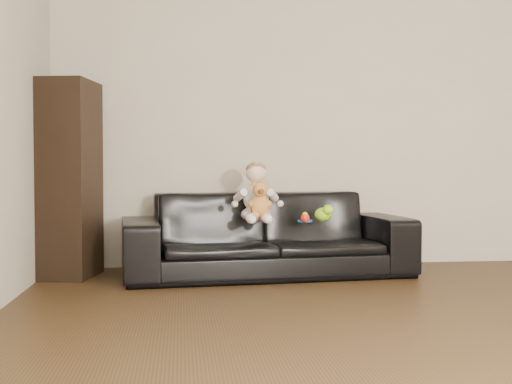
{
  "coord_description": "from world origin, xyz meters",
  "views": [
    {
      "loc": [
        -1.49,
        -2.44,
        0.79
      ],
      "look_at": [
        -0.95,
        2.15,
        0.62
      ],
      "focal_mm": 45.0,
      "sensor_mm": 36.0,
      "label": 1
    }
  ],
  "objects": [
    {
      "name": "wall_back",
      "position": [
        0.0,
        2.75,
        1.3
      ],
      "size": [
        5.0,
        0.0,
        5.0
      ],
      "primitive_type": "plane",
      "rotation": [
        1.57,
        0.0,
        0.0
      ],
      "color": "#B8AE9B",
      "rests_on": "ground"
    },
    {
      "name": "sofa",
      "position": [
        -0.86,
        2.25,
        0.31
      ],
      "size": [
        2.17,
        1.02,
        0.61
      ],
      "primitive_type": "imported",
      "rotation": [
        0.0,
        0.0,
        0.1
      ],
      "color": "black",
      "rests_on": "floor"
    },
    {
      "name": "cabinet",
      "position": [
        -2.3,
        2.35,
        0.71
      ],
      "size": [
        0.44,
        0.55,
        1.43
      ],
      "primitive_type": "cube",
      "rotation": [
        0.0,
        0.0,
        -0.19
      ],
      "color": "black",
      "rests_on": "floor"
    },
    {
      "name": "shelf_item",
      "position": [
        -2.28,
        2.35,
        1.04
      ],
      "size": [
        0.22,
        0.28,
        0.28
      ],
      "primitive_type": "cube",
      "rotation": [
        0.0,
        0.0,
        -0.19
      ],
      "color": "silver",
      "rests_on": "cabinet"
    },
    {
      "name": "baby",
      "position": [
        -0.95,
        2.14,
        0.59
      ],
      "size": [
        0.3,
        0.37,
        0.44
      ],
      "rotation": [
        0.0,
        0.0,
        -0.05
      ],
      "color": "#F6CFD2",
      "rests_on": "sofa"
    },
    {
      "name": "teddy_bear",
      "position": [
        -0.94,
        2.0,
        0.57
      ],
      "size": [
        0.16,
        0.16,
        0.25
      ],
      "rotation": [
        0.0,
        0.0,
        -0.21
      ],
      "color": "#C67B38",
      "rests_on": "sofa"
    },
    {
      "name": "toy_green",
      "position": [
        -0.45,
        2.16,
        0.45
      ],
      "size": [
        0.15,
        0.17,
        0.1
      ],
      "primitive_type": "ellipsoid",
      "rotation": [
        0.0,
        0.0,
        0.17
      ],
      "color": "#9BE81B",
      "rests_on": "sofa"
    },
    {
      "name": "toy_rattle",
      "position": [
        -0.6,
        2.09,
        0.44
      ],
      "size": [
        0.07,
        0.07,
        0.07
      ],
      "primitive_type": "sphere",
      "rotation": [
        0.0,
        0.0,
        -0.04
      ],
      "color": "red",
      "rests_on": "sofa"
    },
    {
      "name": "toy_blue_disc",
      "position": [
        -0.59,
        2.15,
        0.41
      ],
      "size": [
        0.14,
        0.14,
        0.02
      ],
      "primitive_type": "cylinder",
      "rotation": [
        0.0,
        0.0,
        -0.4
      ],
      "color": "blue",
      "rests_on": "sofa"
    }
  ]
}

